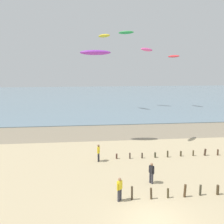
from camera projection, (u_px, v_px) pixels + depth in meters
ground_plane at (154, 221)px, 14.38m from camera, size 160.00×160.00×0.00m
wet_sand_strip at (116, 132)px, 33.64m from camera, size 120.00×7.88×0.01m
sea at (101, 97)px, 71.66m from camera, size 160.00×70.00×0.10m
groyne_mid at (215, 152)px, 24.88m from camera, size 18.82×0.36×0.72m
person_nearest_camera at (98, 152)px, 23.17m from camera, size 0.28×0.56×1.71m
person_mid_beach at (120, 189)px, 16.35m from camera, size 0.43×0.43×1.71m
person_left_flank at (151, 172)px, 18.82m from camera, size 0.37×0.50×1.71m
kite_aloft_0 at (126, 32)px, 50.39m from camera, size 3.59×2.80×0.82m
kite_aloft_3 at (174, 56)px, 51.18m from camera, size 2.45×3.27×0.68m
kite_aloft_4 at (104, 36)px, 46.92m from camera, size 2.90×3.46×0.77m
kite_aloft_5 at (147, 50)px, 27.08m from camera, size 2.15×2.11×0.56m
kite_aloft_7 at (95, 53)px, 27.22m from camera, size 3.62×1.45×0.66m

